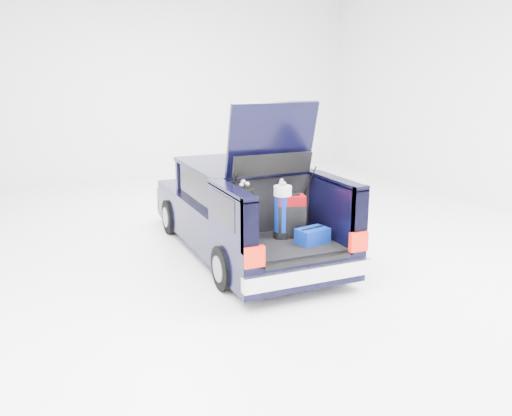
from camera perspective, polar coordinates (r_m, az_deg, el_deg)
name	(u,v)px	position (r m, az deg, el deg)	size (l,w,h in m)	color
ground	(244,251)	(8.88, -1.29, -4.59)	(14.00, 14.00, 0.00)	white
car	(241,210)	(8.78, -1.57, -0.23)	(1.87, 4.65, 2.47)	black
red_suitcase	(291,217)	(7.57, 3.70, -0.90)	(0.43, 0.35, 0.63)	#690306
black_golf_bag	(245,215)	(7.28, -1.19, -0.76)	(0.24, 0.30, 0.86)	black
blue_golf_bag	(282,211)	(7.52, 2.80, -0.35)	(0.30, 0.30, 0.84)	black
blue_duffel	(313,236)	(7.40, 5.97, -2.90)	(0.47, 0.36, 0.22)	navy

